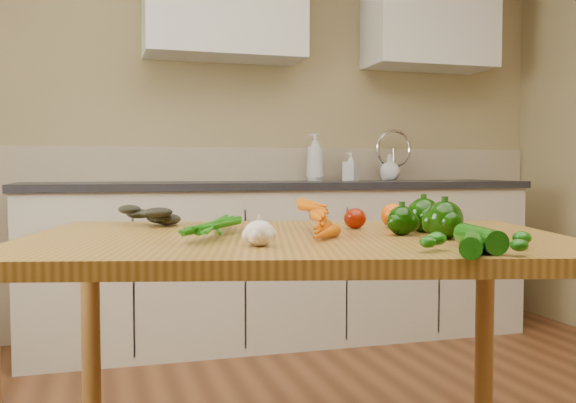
{
  "coord_description": "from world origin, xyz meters",
  "views": [
    {
      "loc": [
        -0.8,
        -1.31,
        0.98
      ],
      "look_at": [
        -0.23,
        0.62,
        0.87
      ],
      "focal_mm": 40.0,
      "sensor_mm": 36.0,
      "label": 1
    }
  ],
  "objects_px": {
    "carrot_bunch": "(285,222)",
    "zucchini_b": "(473,243)",
    "table": "(296,267)",
    "pepper_c": "(445,220)",
    "pepper_a": "(402,221)",
    "soap_bottle_b": "(351,167)",
    "garlic_bulb": "(259,233)",
    "tomato_a": "(355,218)",
    "tomato_c": "(423,221)",
    "soap_bottle_a": "(315,157)",
    "leafy_greens": "(146,210)",
    "zucchini_a": "(480,238)",
    "pepper_b": "(423,215)",
    "soap_bottle_c": "(390,168)",
    "tomato_b": "(394,216)"
  },
  "relations": [
    {
      "from": "carrot_bunch",
      "to": "zucchini_b",
      "type": "xyz_separation_m",
      "value": [
        0.28,
        -0.49,
        -0.01
      ]
    },
    {
      "from": "table",
      "to": "pepper_c",
      "type": "relative_size",
      "value": 17.09
    },
    {
      "from": "carrot_bunch",
      "to": "zucchini_b",
      "type": "relative_size",
      "value": 1.46
    },
    {
      "from": "pepper_a",
      "to": "zucchini_b",
      "type": "bearing_deg",
      "value": -94.87
    },
    {
      "from": "soap_bottle_b",
      "to": "garlic_bulb",
      "type": "bearing_deg",
      "value": 22.02
    },
    {
      "from": "tomato_a",
      "to": "tomato_c",
      "type": "distance_m",
      "value": 0.2
    },
    {
      "from": "tomato_a",
      "to": "pepper_c",
      "type": "bearing_deg",
      "value": -70.12
    },
    {
      "from": "tomato_a",
      "to": "tomato_c",
      "type": "xyz_separation_m",
      "value": [
        0.17,
        -0.11,
        -0.0
      ]
    },
    {
      "from": "table",
      "to": "garlic_bulb",
      "type": "distance_m",
      "value": 0.29
    },
    {
      "from": "garlic_bulb",
      "to": "pepper_a",
      "type": "height_order",
      "value": "pepper_a"
    },
    {
      "from": "soap_bottle_a",
      "to": "tomato_c",
      "type": "bearing_deg",
      "value": 44.7
    },
    {
      "from": "carrot_bunch",
      "to": "zucchini_b",
      "type": "height_order",
      "value": "carrot_bunch"
    },
    {
      "from": "tomato_c",
      "to": "soap_bottle_b",
      "type": "bearing_deg",
      "value": 73.97
    },
    {
      "from": "leafy_greens",
      "to": "tomato_a",
      "type": "distance_m",
      "value": 0.66
    },
    {
      "from": "carrot_bunch",
      "to": "zucchini_a",
      "type": "height_order",
      "value": "carrot_bunch"
    },
    {
      "from": "garlic_bulb",
      "to": "pepper_c",
      "type": "relative_size",
      "value": 0.75
    },
    {
      "from": "table",
      "to": "garlic_bulb",
      "type": "bearing_deg",
      "value": -112.54
    },
    {
      "from": "pepper_a",
      "to": "tomato_a",
      "type": "xyz_separation_m",
      "value": [
        -0.05,
        0.21,
        -0.01
      ]
    },
    {
      "from": "carrot_bunch",
      "to": "zucchini_a",
      "type": "relative_size",
      "value": 1.39
    },
    {
      "from": "table",
      "to": "soap_bottle_b",
      "type": "distance_m",
      "value": 2.19
    },
    {
      "from": "table",
      "to": "tomato_a",
      "type": "distance_m",
      "value": 0.29
    },
    {
      "from": "tomato_c",
      "to": "zucchini_b",
      "type": "distance_m",
      "value": 0.53
    },
    {
      "from": "carrot_bunch",
      "to": "pepper_a",
      "type": "height_order",
      "value": "pepper_a"
    },
    {
      "from": "pepper_a",
      "to": "zucchini_a",
      "type": "distance_m",
      "value": 0.34
    },
    {
      "from": "garlic_bulb",
      "to": "pepper_b",
      "type": "relative_size",
      "value": 0.75
    },
    {
      "from": "soap_bottle_b",
      "to": "zucchini_b",
      "type": "distance_m",
      "value": 2.54
    },
    {
      "from": "pepper_b",
      "to": "tomato_c",
      "type": "distance_m",
      "value": 0.05
    },
    {
      "from": "soap_bottle_c",
      "to": "pepper_b",
      "type": "distance_m",
      "value": 2.09
    },
    {
      "from": "carrot_bunch",
      "to": "tomato_b",
      "type": "relative_size",
      "value": 3.33
    },
    {
      "from": "table",
      "to": "carrot_bunch",
      "type": "relative_size",
      "value": 6.07
    },
    {
      "from": "tomato_b",
      "to": "zucchini_a",
      "type": "distance_m",
      "value": 0.55
    },
    {
      "from": "pepper_b",
      "to": "tomato_b",
      "type": "distance_m",
      "value": 0.15
    },
    {
      "from": "tomato_a",
      "to": "zucchini_a",
      "type": "distance_m",
      "value": 0.56
    },
    {
      "from": "carrot_bunch",
      "to": "tomato_a",
      "type": "xyz_separation_m",
      "value": [
        0.26,
        0.12,
        -0.01
      ]
    },
    {
      "from": "tomato_b",
      "to": "pepper_b",
      "type": "bearing_deg",
      "value": -82.31
    },
    {
      "from": "tomato_a",
      "to": "zucchini_b",
      "type": "relative_size",
      "value": 0.36
    },
    {
      "from": "leafy_greens",
      "to": "pepper_c",
      "type": "distance_m",
      "value": 0.94
    },
    {
      "from": "pepper_b",
      "to": "tomato_c",
      "type": "xyz_separation_m",
      "value": [
        0.02,
        0.04,
        -0.02
      ]
    },
    {
      "from": "zucchini_b",
      "to": "pepper_c",
      "type": "bearing_deg",
      "value": 70.85
    },
    {
      "from": "soap_bottle_a",
      "to": "soap_bottle_c",
      "type": "xyz_separation_m",
      "value": [
        0.46,
        -0.06,
        -0.06
      ]
    },
    {
      "from": "leafy_greens",
      "to": "tomato_b",
      "type": "xyz_separation_m",
      "value": [
        0.73,
        -0.28,
        -0.01
      ]
    },
    {
      "from": "soap_bottle_c",
      "to": "zucchini_a",
      "type": "height_order",
      "value": "soap_bottle_c"
    },
    {
      "from": "table",
      "to": "zucchini_a",
      "type": "relative_size",
      "value": 8.41
    },
    {
      "from": "pepper_a",
      "to": "tomato_a",
      "type": "distance_m",
      "value": 0.22
    },
    {
      "from": "carrot_bunch",
      "to": "tomato_c",
      "type": "xyz_separation_m",
      "value": [
        0.43,
        0.01,
        -0.01
      ]
    },
    {
      "from": "leafy_greens",
      "to": "tomato_c",
      "type": "height_order",
      "value": "leafy_greens"
    },
    {
      "from": "soap_bottle_a",
      "to": "tomato_b",
      "type": "distance_m",
      "value": 1.88
    },
    {
      "from": "table",
      "to": "tomato_c",
      "type": "xyz_separation_m",
      "value": [
        0.4,
        0.02,
        0.12
      ]
    },
    {
      "from": "table",
      "to": "soap_bottle_c",
      "type": "distance_m",
      "value": 2.26
    },
    {
      "from": "table",
      "to": "pepper_b",
      "type": "height_order",
      "value": "pepper_b"
    }
  ]
}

